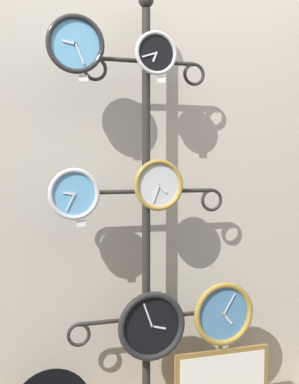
{
  "coord_description": "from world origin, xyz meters",
  "views": [
    {
      "loc": [
        -0.77,
        -1.96,
        1.33
      ],
      "look_at": [
        0.0,
        0.36,
        1.18
      ],
      "focal_mm": 50.0,
      "sensor_mm": 36.0,
      "label": 1
    }
  ],
  "objects_px": {
    "display_stand": "(146,290)",
    "clock_bottom_center": "(151,326)",
    "clock_top_center": "(156,53)",
    "clock_bottom_right": "(223,314)",
    "clock_middle_center": "(158,185)",
    "clock_top_left": "(75,44)",
    "clock_middle_left": "(74,194)"
  },
  "relations": [
    {
      "from": "clock_middle_left",
      "to": "clock_bottom_right",
      "type": "relative_size",
      "value": 0.73
    },
    {
      "from": "clock_middle_left",
      "to": "clock_bottom_right",
      "type": "distance_m",
      "value": 0.92
    },
    {
      "from": "clock_top_center",
      "to": "clock_middle_left",
      "type": "height_order",
      "value": "clock_top_center"
    },
    {
      "from": "clock_middle_center",
      "to": "clock_bottom_right",
      "type": "height_order",
      "value": "clock_middle_center"
    },
    {
      "from": "clock_top_left",
      "to": "clock_middle_center",
      "type": "relative_size",
      "value": 1.07
    },
    {
      "from": "clock_top_center",
      "to": "display_stand",
      "type": "bearing_deg",
      "value": 97.84
    },
    {
      "from": "clock_middle_center",
      "to": "clock_bottom_center",
      "type": "relative_size",
      "value": 0.73
    },
    {
      "from": "clock_middle_left",
      "to": "clock_bottom_center",
      "type": "height_order",
      "value": "clock_middle_left"
    },
    {
      "from": "display_stand",
      "to": "clock_bottom_center",
      "type": "height_order",
      "value": "display_stand"
    },
    {
      "from": "clock_top_center",
      "to": "clock_bottom_right",
      "type": "bearing_deg",
      "value": -0.4
    },
    {
      "from": "display_stand",
      "to": "clock_top_left",
      "type": "height_order",
      "value": "display_stand"
    },
    {
      "from": "clock_top_left",
      "to": "clock_middle_left",
      "type": "xyz_separation_m",
      "value": [
        -0.01,
        0.01,
        -0.64
      ]
    },
    {
      "from": "display_stand",
      "to": "clock_bottom_center",
      "type": "distance_m",
      "value": 0.17
    },
    {
      "from": "clock_top_center",
      "to": "clock_bottom_right",
      "type": "distance_m",
      "value": 1.25
    },
    {
      "from": "clock_middle_center",
      "to": "display_stand",
      "type": "bearing_deg",
      "value": 110.05
    },
    {
      "from": "clock_middle_left",
      "to": "clock_bottom_center",
      "type": "bearing_deg",
      "value": -1.73
    },
    {
      "from": "clock_bottom_right",
      "to": "clock_top_center",
      "type": "bearing_deg",
      "value": 179.6
    },
    {
      "from": "clock_top_center",
      "to": "clock_middle_center",
      "type": "bearing_deg",
      "value": 35.14
    },
    {
      "from": "display_stand",
      "to": "clock_bottom_right",
      "type": "bearing_deg",
      "value": -15.57
    },
    {
      "from": "clock_middle_left",
      "to": "clock_top_left",
      "type": "bearing_deg",
      "value": -60.32
    },
    {
      "from": "display_stand",
      "to": "clock_top_center",
      "type": "xyz_separation_m",
      "value": [
        0.01,
        -0.1,
        1.09
      ]
    },
    {
      "from": "clock_middle_center",
      "to": "clock_bottom_right",
      "type": "bearing_deg",
      "value": -2.59
    },
    {
      "from": "clock_top_center",
      "to": "clock_bottom_center",
      "type": "bearing_deg",
      "value": 174.81
    },
    {
      "from": "display_stand",
      "to": "clock_middle_center",
      "type": "height_order",
      "value": "display_stand"
    },
    {
      "from": "clock_middle_center",
      "to": "clock_bottom_right",
      "type": "xyz_separation_m",
      "value": [
        0.32,
        -0.01,
        -0.62
      ]
    },
    {
      "from": "clock_bottom_right",
      "to": "display_stand",
      "type": "bearing_deg",
      "value": 164.43
    },
    {
      "from": "clock_middle_center",
      "to": "clock_middle_left",
      "type": "bearing_deg",
      "value": -180.0
    },
    {
      "from": "clock_middle_center",
      "to": "clock_top_left",
      "type": "bearing_deg",
      "value": -177.81
    },
    {
      "from": "clock_top_center",
      "to": "clock_bottom_center",
      "type": "relative_size",
      "value": 0.61
    },
    {
      "from": "clock_bottom_center",
      "to": "clock_bottom_right",
      "type": "xyz_separation_m",
      "value": [
        0.36,
        -0.0,
        0.02
      ]
    },
    {
      "from": "clock_middle_center",
      "to": "clock_bottom_right",
      "type": "relative_size",
      "value": 0.77
    },
    {
      "from": "clock_top_left",
      "to": "clock_bottom_center",
      "type": "xyz_separation_m",
      "value": [
        0.34,
        0.0,
        -1.25
      ]
    }
  ]
}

